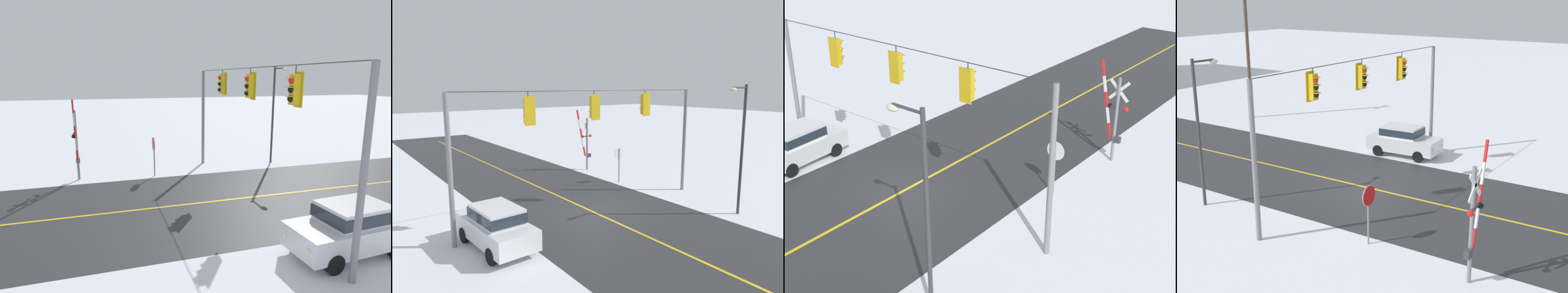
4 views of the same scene
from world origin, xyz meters
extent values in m
plane|color=white|center=(0.00, 0.00, 0.00)|extent=(160.00, 160.00, 0.00)
cube|color=#303033|center=(0.00, 6.00, 0.00)|extent=(9.00, 80.00, 0.01)
cube|color=gold|center=(0.00, 6.00, 0.01)|extent=(0.14, 72.00, 0.01)
cylinder|color=gray|center=(-7.00, 0.00, 3.10)|extent=(0.20, 0.20, 6.20)
cylinder|color=gray|center=(7.00, 0.00, 3.10)|extent=(0.20, 0.20, 6.20)
cylinder|color=#38383D|center=(0.00, 0.00, 6.20)|extent=(14.00, 0.04, 0.04)
cylinder|color=#38383D|center=(-3.53, 0.00, 6.09)|extent=(0.04, 0.04, 0.23)
cube|color=gold|center=(-3.53, 0.00, 5.43)|extent=(0.34, 0.28, 1.08)
cube|color=gold|center=(-3.53, 0.16, 5.43)|extent=(0.52, 0.03, 1.26)
sphere|color=red|center=(-3.53, -0.15, 5.75)|extent=(0.24, 0.24, 0.24)
cube|color=gold|center=(-3.53, -0.22, 5.83)|extent=(0.26, 0.16, 0.03)
sphere|color=black|center=(-3.53, -0.15, 5.43)|extent=(0.24, 0.24, 0.24)
cube|color=gold|center=(-3.53, -0.22, 5.51)|extent=(0.26, 0.16, 0.03)
sphere|color=black|center=(-3.53, -0.15, 5.11)|extent=(0.24, 0.24, 0.24)
cube|color=gold|center=(-3.53, -0.22, 5.19)|extent=(0.26, 0.16, 0.03)
cylinder|color=#38383D|center=(-0.04, 0.00, 6.07)|extent=(0.04, 0.04, 0.27)
cube|color=gold|center=(-0.04, 0.00, 5.39)|extent=(0.34, 0.28, 1.08)
cube|color=gold|center=(-0.04, 0.16, 5.39)|extent=(0.52, 0.03, 1.26)
sphere|color=red|center=(-0.04, -0.15, 5.71)|extent=(0.24, 0.24, 0.24)
cube|color=gold|center=(-0.04, -0.22, 5.80)|extent=(0.26, 0.16, 0.03)
sphere|color=black|center=(-0.04, -0.15, 5.39)|extent=(0.24, 0.24, 0.24)
cube|color=gold|center=(-0.04, -0.22, 5.48)|extent=(0.26, 0.16, 0.03)
sphere|color=black|center=(-0.04, -0.15, 5.07)|extent=(0.24, 0.24, 0.24)
cube|color=gold|center=(-0.04, -0.22, 5.16)|extent=(0.26, 0.16, 0.03)
cylinder|color=#38383D|center=(3.54, 0.00, 6.05)|extent=(0.04, 0.04, 0.31)
cube|color=gold|center=(3.54, 0.00, 5.35)|extent=(0.34, 0.28, 1.08)
cube|color=gold|center=(3.54, 0.16, 5.35)|extent=(0.52, 0.03, 1.26)
sphere|color=red|center=(3.54, -0.15, 5.67)|extent=(0.24, 0.24, 0.24)
cube|color=gold|center=(3.54, -0.22, 5.76)|extent=(0.26, 0.16, 0.03)
sphere|color=black|center=(3.54, -0.15, 5.35)|extent=(0.24, 0.24, 0.24)
cube|color=gold|center=(3.54, -0.22, 5.44)|extent=(0.26, 0.16, 0.03)
sphere|color=black|center=(3.54, -0.15, 5.03)|extent=(0.24, 0.24, 0.24)
cube|color=gold|center=(3.54, -0.22, 5.12)|extent=(0.26, 0.16, 0.03)
cylinder|color=gray|center=(-4.97, -3.68, 1.15)|extent=(0.07, 0.07, 2.30)
cylinder|color=#B71414|center=(-4.97, -3.72, 1.95)|extent=(0.76, 0.03, 0.76)
cylinder|color=white|center=(-4.97, -3.70, 1.95)|extent=(0.80, 0.01, 0.80)
cylinder|color=gray|center=(-5.47, -7.99, 2.00)|extent=(0.14, 0.14, 4.00)
cube|color=white|center=(-5.47, -8.04, 3.40)|extent=(0.98, 0.04, 0.98)
cube|color=white|center=(-5.47, -8.04, 3.40)|extent=(0.98, 0.04, 0.98)
cube|color=#38383D|center=(-5.47, -8.03, 2.60)|extent=(0.80, 0.06, 0.08)
sphere|color=red|center=(-5.85, -8.09, 2.60)|extent=(0.22, 0.22, 0.22)
sphere|color=black|center=(-5.09, -8.09, 2.60)|extent=(0.22, 0.22, 0.22)
cube|color=red|center=(-5.22, -7.99, 1.45)|extent=(0.25, 0.08, 0.73)
cube|color=white|center=(-5.07, -7.99, 2.16)|extent=(0.25, 0.08, 0.73)
cube|color=red|center=(-4.92, -7.99, 2.87)|extent=(0.25, 0.08, 0.73)
cube|color=white|center=(-4.77, -7.99, 3.58)|extent=(0.25, 0.08, 0.73)
cube|color=red|center=(-4.62, -7.99, 4.29)|extent=(0.25, 0.08, 0.73)
cube|color=#38383D|center=(-5.65, -7.99, 1.10)|extent=(0.28, 0.20, 0.28)
cube|color=white|center=(5.63, 0.98, 0.72)|extent=(2.02, 4.21, 0.80)
cube|color=white|center=(5.62, 1.13, 1.42)|extent=(1.63, 2.22, 0.64)
cube|color=#232D38|center=(5.62, 1.13, 1.42)|extent=(1.67, 2.31, 0.40)
sphere|color=#EFEACC|center=(6.34, -1.05, 0.77)|extent=(0.16, 0.16, 0.16)
sphere|color=#EFEACC|center=(5.20, -1.12, 0.77)|extent=(0.16, 0.16, 0.16)
cylinder|color=black|center=(6.51, -0.23, 0.32)|extent=(0.26, 0.65, 0.64)
cylinder|color=black|center=(4.92, -0.34, 0.32)|extent=(0.26, 0.65, 0.64)
cylinder|color=black|center=(4.75, 2.20, 0.32)|extent=(0.26, 0.65, 0.64)
cylinder|color=#38383D|center=(-5.80, 4.55, 3.25)|extent=(0.14, 0.14, 6.50)
cylinder|color=#38383D|center=(-5.25, 4.55, 6.35)|extent=(1.10, 0.09, 0.09)
ellipsoid|color=beige|center=(-4.70, 4.55, 6.25)|extent=(0.44, 0.28, 0.22)
camera|label=1|loc=(13.75, -6.70, 5.76)|focal=29.99mm
camera|label=2|loc=(10.89, 14.40, 6.45)|focal=33.64mm
camera|label=3|loc=(-15.26, 14.06, 11.69)|focal=51.72mm
camera|label=4|loc=(-20.43, -14.16, 9.24)|focal=49.90mm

